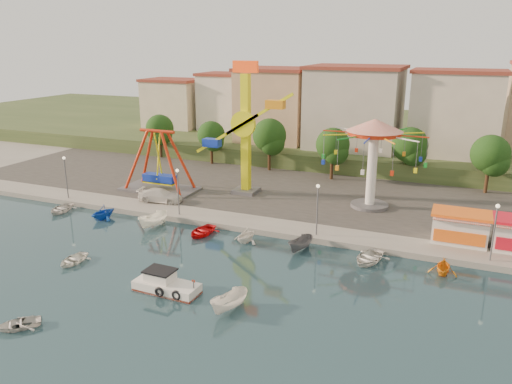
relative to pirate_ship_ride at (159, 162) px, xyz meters
The scene contains 36 objects.
ground 25.90m from the pirate_ship_ride, 53.06° to the right, with size 200.00×200.00×0.00m, color #15303B.
quay_deck 44.53m from the pirate_ship_ride, 69.76° to the left, with size 200.00×100.00×0.60m, color #9E998E.
asphalt_pad 18.49m from the pirate_ship_ride, 32.04° to the left, with size 90.00×28.00×0.01m, color #4C4944.
hill_terrace 49.15m from the pirate_ship_ride, 71.78° to the left, with size 200.00×60.00×3.00m, color #384C26.
pirate_ship_ride is the anchor object (origin of this frame).
kamikaze_tower 12.38m from the pirate_ship_ride, 14.92° to the left, with size 8.72×3.10×16.50m.
wave_swinger 27.15m from the pirate_ship_ride, ahead, with size 11.60×11.60×10.40m.
booth_left 36.91m from the pirate_ship_ride, ahead, with size 5.40×3.78×3.08m.
lamp_post_0 11.46m from the pirate_ship_ride, 139.48° to the right, with size 0.14×0.14×5.00m, color #59595E.
lamp_post_1 10.50m from the pirate_ship_ride, 45.23° to the right, with size 0.14×0.14×5.00m, color #59595E.
lamp_post_2 24.52m from the pirate_ship_ride, 17.59° to the right, with size 0.14×0.14×5.00m, color #59595E.
lamp_post_3 40.05m from the pirate_ship_ride, 10.65° to the right, with size 0.14×0.14×5.00m, color #59595E.
tree_0 19.74m from the pirate_ship_ride, 122.74° to the left, with size 4.60×4.60×7.19m.
tree_1 15.87m from the pirate_ship_ride, 92.38° to the left, with size 4.35×4.35×6.80m.
tree_2 18.08m from the pirate_ship_ride, 58.77° to the left, with size 5.02×5.02×7.85m.
tree_3 23.88m from the pirate_ship_ride, 35.83° to the left, with size 4.68×4.68×7.32m.
tree_4 33.91m from the pirate_ship_ride, 30.02° to the left, with size 4.86×4.86×7.60m.
tree_5 42.17m from the pirate_ship_ride, 21.04° to the left, with size 4.83×4.83×7.54m.
building_0 31.69m from the pirate_ship_ride, 125.09° to the left, with size 9.26×9.53×11.87m, color beige.
building_1 31.69m from the pirate_ship_ride, 100.94° to the left, with size 12.33×9.01×8.63m, color silver.
building_2 32.64m from the pirate_ship_ride, 77.22° to the left, with size 11.95×9.28×11.23m, color tan.
building_3 35.44m from the pirate_ship_ride, 53.59° to the left, with size 12.59×10.50×9.20m, color beige.
building_4 46.97m from the pirate_ship_ride, 42.74° to the left, with size 10.75×9.23×9.24m, color beige.
cabin_motorboat 27.43m from the pirate_ship_ride, 56.02° to the right, with size 5.46×2.30×1.90m.
rowboat_a 22.07m from the pirate_ship_ride, 78.01° to the right, with size 2.31×3.23×0.67m, color white.
rowboat_b 32.54m from the pirate_ship_ride, 74.58° to the right, with size 2.20×3.08×0.64m, color silver.
skiff 31.76m from the pirate_ship_ride, 47.61° to the right, with size 1.40×3.72×1.44m, color white.
van 5.92m from the pirate_ship_ride, 56.51° to the right, with size 2.19×5.38×1.56m, color white.
moored_boat_0 13.28m from the pirate_ship_ride, 123.14° to the right, with size 2.70×3.78×0.78m, color silver.
moored_boat_1 11.21m from the pirate_ship_ride, 93.83° to the right, with size 2.72×3.15×1.66m, color blue.
moored_boat_2 12.72m from the pirate_ship_ride, 60.33° to the right, with size 1.52×4.03×1.56m, color white.
moored_boat_3 16.47m from the pirate_ship_ride, 41.56° to the right, with size 2.77×3.88×0.80m, color red.
moored_boat_4 20.37m from the pirate_ship_ride, 31.93° to the right, with size 2.52×2.91×1.54m, color white.
moored_boat_5 25.34m from the pirate_ship_ride, 25.02° to the right, with size 1.34×3.56×1.38m, color #5D5D62.
moored_boat_6 31.31m from the pirate_ship_ride, 19.96° to the right, with size 2.99×4.19×0.87m, color white.
moored_boat_7 37.31m from the pirate_ship_ride, 16.59° to the right, with size 2.43×2.81×1.48m, color orange.
Camera 1 is at (20.53, -32.62, 19.25)m, focal length 35.00 mm.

